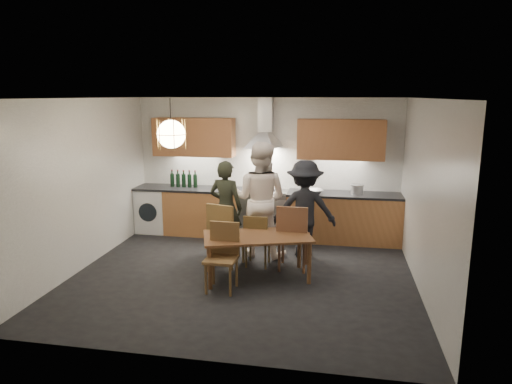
% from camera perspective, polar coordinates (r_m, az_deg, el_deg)
% --- Properties ---
extents(ground, '(5.00, 5.00, 0.00)m').
position_cam_1_polar(ground, '(6.93, -1.67, -10.40)').
color(ground, black).
rests_on(ground, ground).
extents(room_shell, '(5.02, 4.52, 2.61)m').
position_cam_1_polar(room_shell, '(6.47, -1.77, 3.71)').
color(room_shell, white).
rests_on(room_shell, ground).
extents(counter_run, '(5.00, 0.62, 0.90)m').
position_cam_1_polar(counter_run, '(8.60, 1.14, -2.74)').
color(counter_run, tan).
rests_on(counter_run, ground).
extents(range_stove, '(0.90, 0.60, 0.92)m').
position_cam_1_polar(range_stove, '(8.60, 0.98, -2.80)').
color(range_stove, silver).
rests_on(range_stove, ground).
extents(wall_fixtures, '(4.30, 0.54, 1.10)m').
position_cam_1_polar(wall_fixtures, '(8.47, 1.15, 6.81)').
color(wall_fixtures, '#B97547').
rests_on(wall_fixtures, ground).
extents(pendant_lamp, '(0.43, 0.43, 0.70)m').
position_cam_1_polar(pendant_lamp, '(6.61, -10.54, 7.12)').
color(pendant_lamp, black).
rests_on(pendant_lamp, ground).
extents(dining_table, '(1.70, 1.20, 0.65)m').
position_cam_1_polar(dining_table, '(6.66, 0.16, -6.07)').
color(dining_table, brown).
rests_on(dining_table, ground).
extents(chair_back_left, '(0.57, 0.57, 1.02)m').
position_cam_1_polar(chair_back_left, '(7.11, -4.03, -4.83)').
color(chair_back_left, brown).
rests_on(chair_back_left, ground).
extents(chair_back_mid, '(0.39, 0.39, 0.84)m').
position_cam_1_polar(chair_back_mid, '(7.10, 0.09, -5.70)').
color(chair_back_mid, brown).
rests_on(chair_back_mid, ground).
extents(chair_back_right, '(0.48, 0.48, 1.03)m').
position_cam_1_polar(chair_back_right, '(6.95, 4.61, -5.18)').
color(chair_back_right, brown).
rests_on(chair_back_right, ground).
extents(chair_front, '(0.43, 0.43, 0.93)m').
position_cam_1_polar(chair_front, '(6.35, -4.15, -7.42)').
color(chair_front, brown).
rests_on(chair_front, ground).
extents(person_left, '(0.64, 0.49, 1.59)m').
position_cam_1_polar(person_left, '(7.67, -3.78, -1.95)').
color(person_left, black).
rests_on(person_left, ground).
extents(person_mid, '(1.04, 0.87, 1.91)m').
position_cam_1_polar(person_mid, '(7.54, 0.51, -0.91)').
color(person_mid, white).
rests_on(person_mid, ground).
extents(person_right, '(1.10, 0.70, 1.61)m').
position_cam_1_polar(person_right, '(7.56, 6.08, -2.11)').
color(person_right, black).
rests_on(person_right, ground).
extents(mixing_bowl, '(0.39, 0.39, 0.08)m').
position_cam_1_polar(mixing_bowl, '(8.31, 7.31, 0.08)').
color(mixing_bowl, silver).
rests_on(mixing_bowl, counter_run).
extents(stock_pot, '(0.29, 0.29, 0.16)m').
position_cam_1_polar(stock_pot, '(8.40, 12.50, 0.31)').
color(stock_pot, silver).
rests_on(stock_pot, counter_run).
extents(wine_bottles, '(0.54, 0.08, 0.33)m').
position_cam_1_polar(wine_bottles, '(8.90, -9.03, 1.66)').
color(wine_bottles, black).
rests_on(wine_bottles, counter_run).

